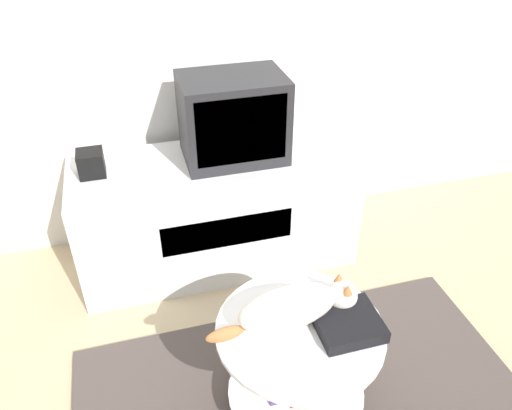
{
  "coord_description": "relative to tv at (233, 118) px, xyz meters",
  "views": [
    {
      "loc": [
        -0.5,
        -1.06,
        1.78
      ],
      "look_at": [
        -0.05,
        0.55,
        0.63
      ],
      "focal_mm": 35.0,
      "sensor_mm": 36.0,
      "label": 1
    }
  ],
  "objects": [
    {
      "name": "speaker",
      "position": [
        -0.67,
        0.01,
        -0.14
      ],
      "size": [
        0.12,
        0.12,
        0.12
      ],
      "color": "black",
      "rests_on": "tv_stand"
    },
    {
      "name": "dvd_box",
      "position": [
        0.14,
        -1.07,
        -0.3
      ],
      "size": [
        0.22,
        0.2,
        0.05
      ],
      "color": "black",
      "rests_on": "coffee_table"
    },
    {
      "name": "tv_stand",
      "position": [
        -0.11,
        -0.02,
        -0.5
      ],
      "size": [
        1.39,
        0.54,
        0.59
      ],
      "color": "silver",
      "rests_on": "ground_plane"
    },
    {
      "name": "cat",
      "position": [
        -0.03,
        -0.98,
        -0.26
      ],
      "size": [
        0.56,
        0.18,
        0.15
      ],
      "rotation": [
        0.0,
        0.0,
        0.09
      ],
      "color": "silver",
      "rests_on": "coffee_table"
    },
    {
      "name": "coffee_table",
      "position": [
        -0.01,
        -1.02,
        -0.5
      ],
      "size": [
        0.59,
        0.59,
        0.44
      ],
      "color": "#B2B2B7",
      "rests_on": "rug"
    },
    {
      "name": "rug",
      "position": [
        0.02,
        -1.04,
        -0.78
      ],
      "size": [
        1.77,
        1.05,
        0.02
      ],
      "color": "#4C423D",
      "rests_on": "ground_plane"
    },
    {
      "name": "tv",
      "position": [
        0.0,
        0.0,
        0.0
      ],
      "size": [
        0.48,
        0.34,
        0.41
      ],
      "color": "#232326",
      "rests_on": "tv_stand"
    },
    {
      "name": "ground_plane",
      "position": [
        0.02,
        -1.04,
        -0.79
      ],
      "size": [
        12.0,
        12.0,
        0.0
      ],
      "primitive_type": "plane",
      "color": "tan"
    }
  ]
}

